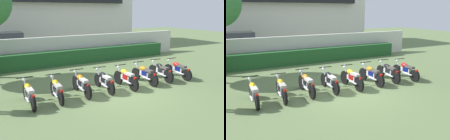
% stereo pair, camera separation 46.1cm
% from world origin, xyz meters
% --- Properties ---
extents(ground, '(60.00, 60.00, 0.00)m').
position_xyz_m(ground, '(0.00, 0.00, 0.00)').
color(ground, '#607547').
extents(building, '(19.38, 6.50, 7.96)m').
position_xyz_m(building, '(0.00, 16.35, 3.98)').
color(building, silver).
rests_on(building, ground).
extents(compound_wall, '(18.41, 0.30, 1.74)m').
position_xyz_m(compound_wall, '(0.00, 7.16, 0.87)').
color(compound_wall, silver).
rests_on(compound_wall, ground).
extents(hedge_row, '(14.73, 0.70, 0.92)m').
position_xyz_m(hedge_row, '(0.00, 6.46, 0.46)').
color(hedge_row, '#235628').
rests_on(hedge_row, ground).
extents(parked_car, '(4.50, 2.07, 1.89)m').
position_xyz_m(parked_car, '(-3.31, 10.26, 0.94)').
color(parked_car, black).
rests_on(parked_car, ground).
extents(motorcycle_in_row_0, '(0.60, 1.92, 0.95)m').
position_xyz_m(motorcycle_in_row_0, '(-3.71, 0.66, 0.44)').
color(motorcycle_in_row_0, black).
rests_on(motorcycle_in_row_0, ground).
extents(motorcycle_in_row_1, '(0.60, 1.80, 0.95)m').
position_xyz_m(motorcycle_in_row_1, '(-2.68, 0.65, 0.44)').
color(motorcycle_in_row_1, black).
rests_on(motorcycle_in_row_1, ground).
extents(motorcycle_in_row_2, '(0.60, 1.94, 0.97)m').
position_xyz_m(motorcycle_in_row_2, '(-1.60, 0.78, 0.46)').
color(motorcycle_in_row_2, black).
rests_on(motorcycle_in_row_2, ground).
extents(motorcycle_in_row_3, '(0.60, 1.87, 0.95)m').
position_xyz_m(motorcycle_in_row_3, '(-0.55, 0.75, 0.44)').
color(motorcycle_in_row_3, black).
rests_on(motorcycle_in_row_3, ground).
extents(motorcycle_in_row_4, '(0.60, 1.86, 0.98)m').
position_xyz_m(motorcycle_in_row_4, '(0.48, 0.62, 0.46)').
color(motorcycle_in_row_4, black).
rests_on(motorcycle_in_row_4, ground).
extents(motorcycle_in_row_5, '(0.60, 1.92, 0.97)m').
position_xyz_m(motorcycle_in_row_5, '(1.61, 0.73, 0.45)').
color(motorcycle_in_row_5, black).
rests_on(motorcycle_in_row_5, ground).
extents(motorcycle_in_row_6, '(0.60, 1.92, 0.98)m').
position_xyz_m(motorcycle_in_row_6, '(2.65, 0.77, 0.46)').
color(motorcycle_in_row_6, black).
rests_on(motorcycle_in_row_6, ground).
extents(motorcycle_in_row_7, '(0.60, 1.90, 0.95)m').
position_xyz_m(motorcycle_in_row_7, '(3.66, 0.63, 0.44)').
color(motorcycle_in_row_7, black).
rests_on(motorcycle_in_row_7, ground).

